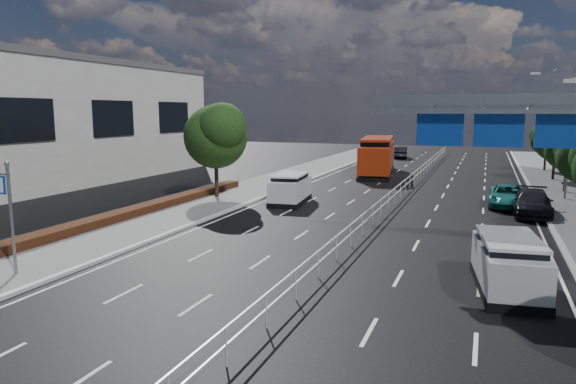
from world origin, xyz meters
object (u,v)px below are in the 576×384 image
(near_car_dark, at_px, (401,152))
(parked_car_dark, at_px, (533,203))
(white_minivan, at_px, (290,189))
(silver_minivan, at_px, (508,264))
(parked_car_teal, at_px, (508,196))
(overhead_gantry, at_px, (518,123))
(toilet_sign, at_px, (1,198))
(near_car_silver, at_px, (376,169))
(red_bus, at_px, (377,155))

(near_car_dark, distance_m, parked_car_dark, 37.11)
(white_minivan, distance_m, silver_minivan, 18.53)
(silver_minivan, height_order, parked_car_teal, silver_minivan)
(parked_car_teal, height_order, parked_car_dark, parked_car_dark)
(overhead_gantry, distance_m, parked_car_dark, 10.82)
(white_minivan, bearing_deg, overhead_gantry, -38.18)
(toilet_sign, bearing_deg, overhead_gantry, 29.60)
(overhead_gantry, bearing_deg, near_car_silver, 113.89)
(overhead_gantry, bearing_deg, white_minivan, 148.41)
(white_minivan, xyz_separation_m, red_bus, (2.23, 17.91, 0.89))
(overhead_gantry, relative_size, parked_car_teal, 2.05)
(red_bus, relative_size, silver_minivan, 2.56)
(near_car_dark, relative_size, parked_car_teal, 0.91)
(overhead_gantry, xyz_separation_m, near_car_dark, (-11.58, 44.24, -4.85))
(toilet_sign, xyz_separation_m, parked_car_dark, (19.25, 19.59, -2.20))
(toilet_sign, distance_m, overhead_gantry, 20.52)
(near_car_silver, bearing_deg, red_bus, -85.56)
(toilet_sign, xyz_separation_m, red_bus, (6.65, 36.13, -1.08))
(near_car_dark, relative_size, silver_minivan, 0.95)
(white_minivan, height_order, near_car_dark, white_minivan)
(near_car_silver, xyz_separation_m, silver_minivan, (10.51, -29.27, 0.26))
(red_bus, xyz_separation_m, near_car_dark, (-0.53, 18.16, -1.12))
(near_car_silver, relative_size, parked_car_dark, 0.77)
(parked_car_teal, bearing_deg, red_bus, 129.42)
(red_bus, height_order, parked_car_teal, red_bus)
(white_minivan, relative_size, near_car_dark, 1.05)
(silver_minivan, bearing_deg, parked_car_teal, 80.28)
(overhead_gantry, bearing_deg, parked_car_dark, 80.71)
(overhead_gantry, xyz_separation_m, parked_car_dark, (1.56, 9.54, -4.86))
(parked_car_dark, bearing_deg, white_minivan, -172.90)
(near_car_silver, relative_size, silver_minivan, 0.83)
(white_minivan, distance_m, parked_car_dark, 14.90)
(toilet_sign, height_order, near_car_dark, toilet_sign)
(toilet_sign, xyz_separation_m, overhead_gantry, (17.69, 10.05, 2.66))
(overhead_gantry, height_order, near_car_dark, overhead_gantry)
(parked_car_teal, bearing_deg, overhead_gantry, -90.82)
(overhead_gantry, xyz_separation_m, silver_minivan, (-0.24, -5.01, -4.67))
(silver_minivan, bearing_deg, white_minivan, 126.83)
(overhead_gantry, distance_m, near_car_silver, 27.00)
(near_car_dark, distance_m, silver_minivan, 50.54)
(overhead_gantry, height_order, white_minivan, overhead_gantry)
(near_car_silver, distance_m, parked_car_dark, 19.20)
(overhead_gantry, height_order, parked_car_dark, overhead_gantry)
(near_car_silver, bearing_deg, toilet_sign, 73.72)
(silver_minivan, distance_m, parked_car_dark, 14.65)
(overhead_gantry, xyz_separation_m, parked_car_teal, (0.31, 11.95, -4.91))
(white_minivan, xyz_separation_m, near_car_dark, (1.70, 36.08, -0.23))
(overhead_gantry, distance_m, parked_car_teal, 12.92)
(near_car_silver, height_order, near_car_dark, near_car_dark)
(toilet_sign, bearing_deg, near_car_silver, 78.56)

